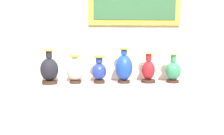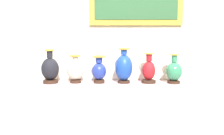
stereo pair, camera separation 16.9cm
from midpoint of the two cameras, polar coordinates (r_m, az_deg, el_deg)
name	(u,v)px [view 1 (the left image)]	position (r m, az deg, el deg)	size (l,w,h in m)	color
display_shelf	(112,126)	(2.63, -1.90, -14.35)	(1.70, 0.32, 0.98)	beige
back_wall	(112,41)	(2.68, -1.90, 6.60)	(3.73, 0.14, 2.82)	beige
vase_onyx	(49,70)	(2.52, -17.25, -0.52)	(0.19, 0.19, 0.37)	#382319
vase_ivory	(75,71)	(2.49, -11.10, -0.85)	(0.19, 0.19, 0.31)	#382319
vase_cobalt	(99,70)	(2.46, -5.20, -0.74)	(0.16, 0.16, 0.30)	#382319
vase_sapphire	(124,67)	(2.46, 1.04, 0.06)	(0.19, 0.19, 0.38)	#382319
vase_crimson	(148,71)	(2.51, 7.18, -0.78)	(0.15, 0.15, 0.33)	#382319
vase_jade	(173,71)	(2.55, 13.16, -0.82)	(0.17, 0.17, 0.31)	#382319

